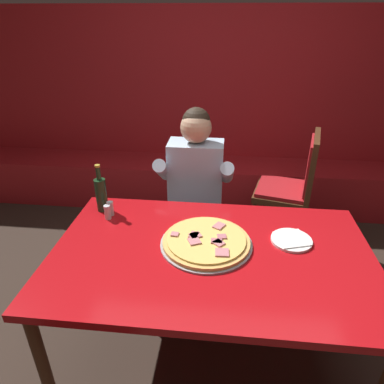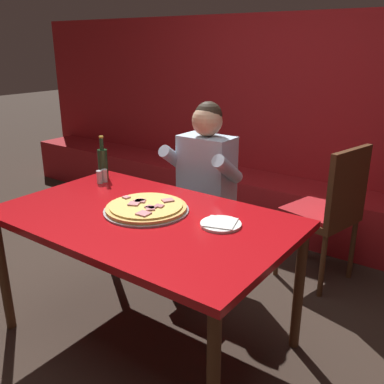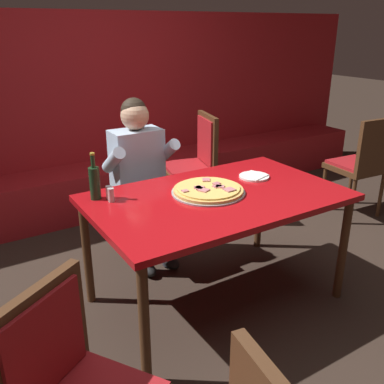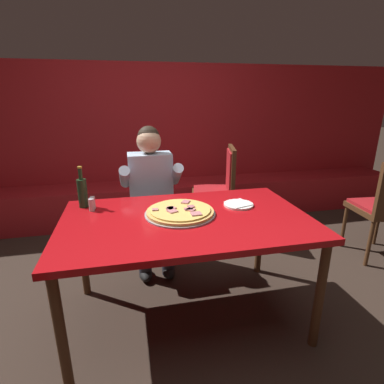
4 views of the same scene
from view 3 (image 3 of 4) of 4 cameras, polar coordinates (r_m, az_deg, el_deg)
name	(u,v)px [view 3 (image 3 of 4)]	position (r m, az deg, el deg)	size (l,w,h in m)	color
ground_plane	(215,298)	(3.06, 3.09, -13.91)	(24.00, 24.00, 0.00)	#33261E
booth_wall_panel	(94,111)	(4.53, -12.90, 10.48)	(6.80, 0.16, 1.90)	#A3191E
booth_bench	(111,187)	(4.43, -10.74, 0.70)	(6.46, 0.48, 0.46)	#A3191E
main_dining_table	(217,205)	(2.72, 3.38, -1.73)	(1.59, 0.98, 0.77)	#4C2D19
pizza	(208,190)	(2.71, 2.19, 0.25)	(0.47, 0.47, 0.05)	#9E9EA3
plate_white_paper	(254,176)	(3.02, 8.28, 2.09)	(0.21, 0.21, 0.02)	white
beer_bottle	(95,182)	(2.65, -12.85, 1.34)	(0.07, 0.07, 0.29)	#19381E
shaker_black_pepper	(111,196)	(2.61, -10.74, -0.47)	(0.04, 0.04, 0.09)	silver
shaker_parmesan	(109,193)	(2.65, -11.01, -0.18)	(0.04, 0.04, 0.09)	silver
diner_seated_blue_shirt	(142,175)	(3.25, -6.64, 2.21)	(0.53, 0.53, 1.27)	black
dining_chair_near_right	(196,160)	(4.03, 0.47, 4.33)	(0.53, 0.53, 1.01)	#4C2D19
dining_chair_far_right	(363,160)	(4.36, 21.85, 3.97)	(0.47, 0.47, 0.99)	#4C2D19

